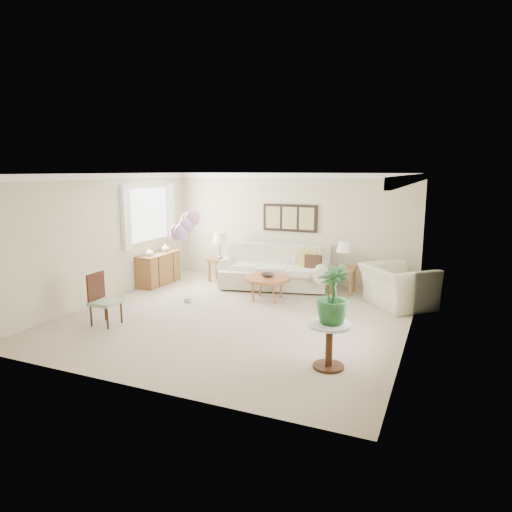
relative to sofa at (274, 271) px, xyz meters
The scene contains 18 objects.
ground_plane 2.31m from the sofa, 87.05° to the right, with size 6.00×6.00×0.00m, color tan.
room_shell 2.51m from the sofa, 89.80° to the right, with size 6.04×6.04×2.60m.
wall_art_triptych 1.36m from the sofa, 80.31° to the left, with size 1.35×0.06×0.65m.
sofa is the anchor object (origin of this frame).
end_table_left 1.45m from the sofa, behind, with size 0.51×0.46×0.56m.
end_table_right 1.56m from the sofa, ahead, with size 0.54×0.49×0.59m.
lamp_left 1.59m from the sofa, behind, with size 0.36×0.36×0.63m.
lamp_right 1.67m from the sofa, ahead, with size 0.32×0.32×0.56m.
coffee_table 1.02m from the sofa, 77.70° to the right, with size 0.96×0.96×0.49m.
decor_bowl 0.99m from the sofa, 77.36° to the right, with size 0.26×0.26×0.06m, color #2F2826.
armchair 2.80m from the sofa, ahead, with size 1.26×1.10×0.82m, color beige.
side_table 4.38m from the sofa, 59.30° to the right, with size 0.59×0.59×0.64m.
potted_plant 4.41m from the sofa, 58.91° to the right, with size 0.44×0.44×0.79m, color #1B4F21.
accent_chair 4.01m from the sofa, 117.41° to the right, with size 0.46×0.46×0.91m.
credenza 2.75m from the sofa, 163.63° to the right, with size 0.46×1.20×0.74m.
vase_white 2.88m from the sofa, 156.95° to the right, with size 0.17×0.17×0.18m, color white.
vase_sage 2.71m from the sofa, 169.49° to the right, with size 0.19×0.19×0.20m, color silver.
balloon_cluster 2.50m from the sofa, 123.15° to the right, with size 0.60×0.57×1.91m.
Camera 1 is at (3.52, -7.26, 2.66)m, focal length 32.00 mm.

